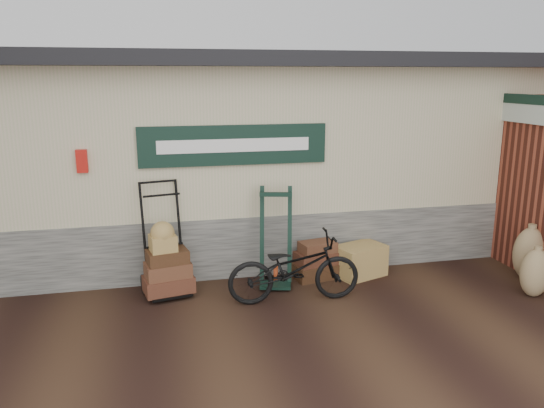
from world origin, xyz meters
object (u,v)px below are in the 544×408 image
at_px(wicker_hamper, 360,261).
at_px(bicycle, 294,265).
at_px(porter_trolley, 164,238).
at_px(suitcase_stack, 316,260).
at_px(green_barrow, 276,237).

relative_size(wicker_hamper, bicycle, 0.41).
relative_size(porter_trolley, bicycle, 0.89).
bearing_deg(bicycle, suitcase_stack, -33.00).
xyz_separation_m(porter_trolley, bicycle, (1.63, -0.69, -0.27)).
bearing_deg(wicker_hamper, suitcase_stack, 175.29).
height_order(suitcase_stack, wicker_hamper, suitcase_stack).
relative_size(porter_trolley, green_barrow, 1.11).
bearing_deg(suitcase_stack, green_barrow, -169.60).
distance_m(porter_trolley, bicycle, 1.79).
xyz_separation_m(wicker_hamper, bicycle, (-1.19, -0.67, 0.27)).
xyz_separation_m(suitcase_stack, bicycle, (-0.52, -0.73, 0.23)).
bearing_deg(suitcase_stack, bicycle, -125.64).
distance_m(porter_trolley, suitcase_stack, 2.20).
distance_m(green_barrow, wicker_hamper, 1.37).
bearing_deg(porter_trolley, green_barrow, -14.03).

